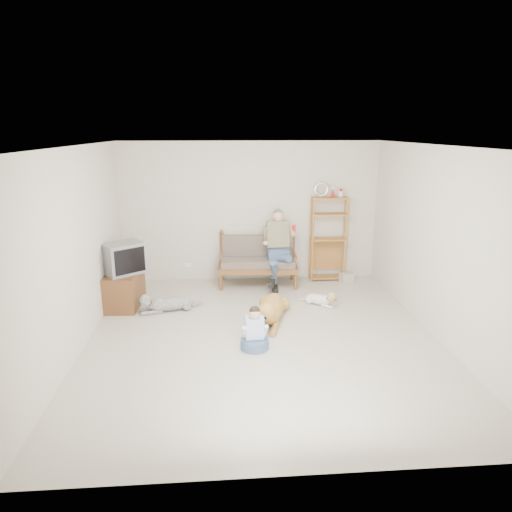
{
  "coord_description": "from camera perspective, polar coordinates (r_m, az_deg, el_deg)",
  "views": [
    {
      "loc": [
        -0.56,
        -6.02,
        2.92
      ],
      "look_at": [
        -0.02,
        1.0,
        0.95
      ],
      "focal_mm": 32.0,
      "sensor_mm": 36.0,
      "label": 1
    }
  ],
  "objects": [
    {
      "name": "wall_outlet",
      "position": [
        9.16,
        -8.53,
        -1.13
      ],
      "size": [
        0.12,
        0.02,
        0.08
      ],
      "primitive_type": "cube",
      "color": "white",
      "rests_on": "ground"
    },
    {
      "name": "etagere",
      "position": [
        9.06,
        9.04,
        2.25
      ],
      "size": [
        0.73,
        0.32,
        1.94
      ],
      "color": "#B07337",
      "rests_on": "ground"
    },
    {
      "name": "terrier",
      "position": [
        7.9,
        8.27,
        -5.35
      ],
      "size": [
        0.59,
        0.49,
        0.26
      ],
      "rotation": [
        0.0,
        0.0,
        0.89
      ],
      "color": "white",
      "rests_on": "ground"
    },
    {
      "name": "book_stack",
      "position": [
        9.19,
        11.24,
        -2.66
      ],
      "size": [
        0.29,
        0.24,
        0.16
      ],
      "primitive_type": "cube",
      "rotation": [
        0.0,
        0.0,
        0.25
      ],
      "color": "silver",
      "rests_on": "ground"
    },
    {
      "name": "wall_left",
      "position": [
        6.52,
        -21.57,
        0.61
      ],
      "size": [
        0.0,
        5.5,
        5.5
      ],
      "primitive_type": "plane",
      "rotation": [
        1.57,
        0.0,
        1.57
      ],
      "color": "beige",
      "rests_on": "ground"
    },
    {
      "name": "wall_front",
      "position": [
        3.67,
        4.88,
        -9.7
      ],
      "size": [
        5.0,
        0.0,
        5.0
      ],
      "primitive_type": "plane",
      "rotation": [
        -1.57,
        0.0,
        0.0
      ],
      "color": "beige",
      "rests_on": "ground"
    },
    {
      "name": "wall_right",
      "position": [
        6.93,
        21.94,
        1.43
      ],
      "size": [
        0.0,
        5.5,
        5.5
      ],
      "primitive_type": "plane",
      "rotation": [
        1.57,
        0.0,
        -1.57
      ],
      "color": "beige",
      "rests_on": "ground"
    },
    {
      "name": "ceiling",
      "position": [
        6.05,
        0.95,
        13.58
      ],
      "size": [
        5.5,
        5.5,
        0.0
      ],
      "primitive_type": "plane",
      "rotation": [
        3.14,
        0.0,
        0.0
      ],
      "color": "white",
      "rests_on": "ground"
    },
    {
      "name": "child",
      "position": [
        6.32,
        -0.17,
        -9.63
      ],
      "size": [
        0.39,
        0.39,
        0.61
      ],
      "rotation": [
        0.0,
        0.0,
        0.07
      ],
      "color": "#4D638D",
      "rests_on": "ground"
    },
    {
      "name": "man",
      "position": [
        8.57,
        2.73,
        0.42
      ],
      "size": [
        0.55,
        0.79,
        1.28
      ],
      "color": "#4D638D",
      "rests_on": "loveseat"
    },
    {
      "name": "floor",
      "position": [
        6.71,
        0.84,
        -10.11
      ],
      "size": [
        5.5,
        5.5,
        0.0
      ],
      "primitive_type": "plane",
      "color": "silver",
      "rests_on": "ground"
    },
    {
      "name": "shaggy_dog",
      "position": [
        7.72,
        -11.2,
        -5.82
      ],
      "size": [
        1.08,
        0.46,
        0.33
      ],
      "rotation": [
        0.0,
        0.0,
        -1.3
      ],
      "color": "silver",
      "rests_on": "ground"
    },
    {
      "name": "wall_back",
      "position": [
        8.93,
        -0.73,
        5.53
      ],
      "size": [
        5.0,
        0.0,
        5.0
      ],
      "primitive_type": "plane",
      "rotation": [
        1.57,
        0.0,
        0.0
      ],
      "color": "beige",
      "rests_on": "ground"
    },
    {
      "name": "loveseat",
      "position": [
        8.78,
        0.2,
        -0.44
      ],
      "size": [
        1.54,
        0.78,
        0.95
      ],
      "rotation": [
        0.0,
        0.0,
        -0.05
      ],
      "color": "brown",
      "rests_on": "ground"
    },
    {
      "name": "tv_stand",
      "position": [
        8.04,
        -16.14,
        -3.99
      ],
      "size": [
        0.55,
        0.93,
        0.6
      ],
      "rotation": [
        0.0,
        0.0,
        -0.06
      ],
      "color": "brown",
      "rests_on": "ground"
    },
    {
      "name": "golden_retriever",
      "position": [
        7.18,
        1.85,
        -6.7
      ],
      "size": [
        0.63,
        1.51,
        0.46
      ],
      "rotation": [
        0.0,
        0.0,
        -0.25
      ],
      "color": "gold",
      "rests_on": "ground"
    },
    {
      "name": "crt_tv",
      "position": [
        7.84,
        -16.27,
        -0.24
      ],
      "size": [
        0.79,
        0.77,
        0.51
      ],
      "rotation": [
        0.0,
        0.0,
        -0.92
      ],
      "color": "slate",
      "rests_on": "tv_stand"
    }
  ]
}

